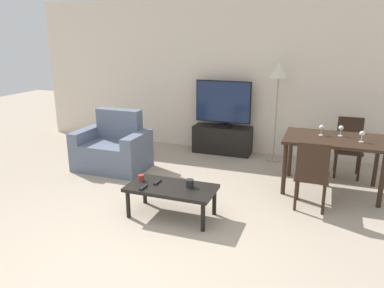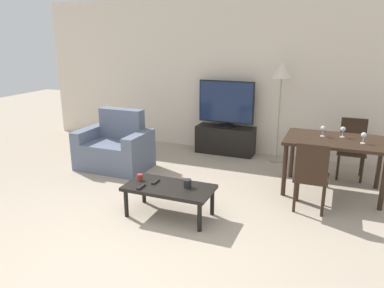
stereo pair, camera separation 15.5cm
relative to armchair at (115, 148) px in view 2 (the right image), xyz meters
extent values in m
plane|color=tan|center=(1.47, -2.33, -0.32)|extent=(18.00, 18.00, 0.00)
cube|color=beige|center=(1.47, 1.64, 1.03)|extent=(7.79, 0.06, 2.70)
cube|color=slate|center=(0.00, -0.04, -0.10)|extent=(0.75, 0.74, 0.44)
cube|color=slate|center=(0.00, 0.23, 0.36)|extent=(0.75, 0.20, 0.48)
cube|color=slate|center=(-0.46, -0.04, -0.01)|extent=(0.18, 0.74, 0.62)
cube|color=slate|center=(0.46, -0.04, -0.01)|extent=(0.18, 0.74, 0.62)
cube|color=black|center=(1.42, 1.38, -0.07)|extent=(1.04, 0.37, 0.49)
cylinder|color=black|center=(1.42, 1.38, 0.19)|extent=(0.32, 0.32, 0.03)
cylinder|color=black|center=(1.42, 1.38, 0.23)|extent=(0.04, 0.04, 0.05)
cube|color=black|center=(1.42, 1.38, 0.62)|extent=(0.99, 0.04, 0.74)
cube|color=#19284C|center=(1.42, 1.36, 0.62)|extent=(0.95, 0.01, 0.70)
cube|color=black|center=(1.53, -1.21, 0.04)|extent=(1.03, 0.53, 0.04)
cylinder|color=black|center=(1.07, -1.42, -0.15)|extent=(0.05, 0.05, 0.33)
cylinder|color=black|center=(1.99, -1.42, -0.15)|extent=(0.05, 0.05, 0.33)
cylinder|color=black|center=(1.07, -1.00, -0.15)|extent=(0.05, 0.05, 0.33)
cylinder|color=black|center=(1.99, -1.00, -0.15)|extent=(0.05, 0.05, 0.33)
cube|color=black|center=(3.28, 0.26, 0.41)|extent=(1.29, 0.84, 0.04)
cylinder|color=black|center=(2.69, -0.11, 0.04)|extent=(0.06, 0.06, 0.71)
cylinder|color=black|center=(3.86, -0.11, 0.04)|extent=(0.06, 0.06, 0.71)
cylinder|color=black|center=(2.69, 0.62, 0.04)|extent=(0.06, 0.06, 0.71)
cylinder|color=black|center=(3.86, 0.62, 0.04)|extent=(0.06, 0.06, 0.71)
cube|color=black|center=(3.05, -0.40, 0.09)|extent=(0.40, 0.40, 0.04)
cylinder|color=black|center=(2.89, -0.23, -0.12)|extent=(0.04, 0.04, 0.39)
cylinder|color=black|center=(3.21, -0.23, -0.12)|extent=(0.04, 0.04, 0.39)
cylinder|color=black|center=(2.89, -0.56, -0.12)|extent=(0.04, 0.04, 0.39)
cylinder|color=black|center=(3.21, -0.56, -0.12)|extent=(0.04, 0.04, 0.39)
cube|color=black|center=(3.05, -0.58, 0.33)|extent=(0.37, 0.04, 0.45)
cube|color=black|center=(3.50, 0.91, 0.09)|extent=(0.40, 0.40, 0.04)
cylinder|color=black|center=(3.34, 0.75, -0.12)|extent=(0.04, 0.04, 0.39)
cylinder|color=black|center=(3.67, 0.75, -0.12)|extent=(0.04, 0.04, 0.39)
cylinder|color=black|center=(3.34, 1.07, -0.12)|extent=(0.04, 0.04, 0.39)
cylinder|color=black|center=(3.67, 1.07, -0.12)|extent=(0.04, 0.04, 0.39)
cube|color=black|center=(3.50, 1.09, 0.33)|extent=(0.37, 0.04, 0.45)
cylinder|color=gray|center=(2.36, 1.27, -0.31)|extent=(0.24, 0.24, 0.02)
cylinder|color=gray|center=(2.36, 1.27, 0.40)|extent=(0.02, 0.02, 1.38)
cone|color=beige|center=(2.36, 1.27, 1.21)|extent=(0.32, 0.32, 0.25)
cube|color=black|center=(1.33, -1.17, 0.07)|extent=(0.04, 0.15, 0.02)
cube|color=black|center=(1.25, -1.37, 0.07)|extent=(0.04, 0.15, 0.02)
cylinder|color=black|center=(1.74, -1.16, 0.10)|extent=(0.09, 0.09, 0.09)
cylinder|color=maroon|center=(1.12, -1.17, 0.09)|extent=(0.07, 0.07, 0.07)
cylinder|color=silver|center=(3.60, 0.16, 0.43)|extent=(0.06, 0.06, 0.01)
cylinder|color=silver|center=(3.60, 0.16, 0.47)|extent=(0.01, 0.01, 0.07)
sphere|color=silver|center=(3.60, 0.16, 0.54)|extent=(0.07, 0.07, 0.07)
cylinder|color=silver|center=(3.35, 0.39, 0.43)|extent=(0.06, 0.06, 0.01)
cylinder|color=silver|center=(3.35, 0.39, 0.47)|extent=(0.01, 0.01, 0.07)
sphere|color=silver|center=(3.35, 0.39, 0.54)|extent=(0.07, 0.07, 0.07)
cylinder|color=silver|center=(3.10, 0.33, 0.43)|extent=(0.06, 0.06, 0.01)
cylinder|color=silver|center=(3.10, 0.33, 0.47)|extent=(0.01, 0.01, 0.07)
sphere|color=silver|center=(3.10, 0.33, 0.54)|extent=(0.07, 0.07, 0.07)
camera|label=1|loc=(3.15, -4.91, 1.76)|focal=35.00mm
camera|label=2|loc=(3.30, -4.86, 1.76)|focal=35.00mm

